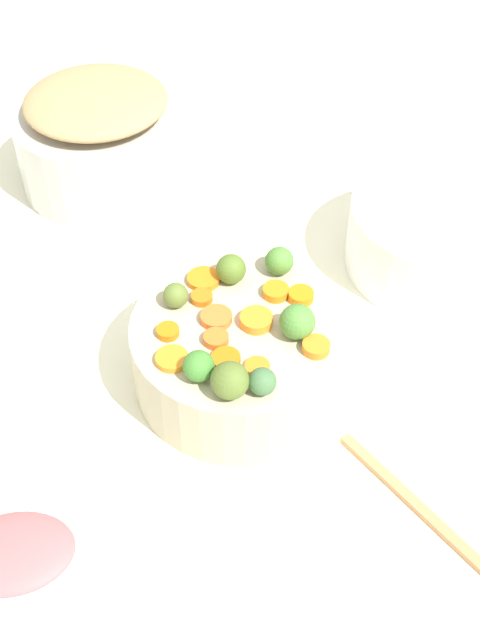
% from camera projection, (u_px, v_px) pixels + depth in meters
% --- Properties ---
extents(tabletop, '(2.40, 2.40, 0.02)m').
position_uv_depth(tabletop, '(256.00, 393.00, 1.00)').
color(tabletop, white).
rests_on(tabletop, ground).
extents(serving_bowl_carrots, '(0.26, 0.26, 0.10)m').
position_uv_depth(serving_bowl_carrots, '(240.00, 354.00, 0.97)').
color(serving_bowl_carrots, '#BFB194').
rests_on(serving_bowl_carrots, tabletop).
extents(metal_pot, '(0.26, 0.26, 0.12)m').
position_uv_depth(metal_pot, '(102.00, 148.00, 1.25)').
color(metal_pot, '#BBBAB6').
rests_on(metal_pot, tabletop).
extents(stuffing_mound, '(0.21, 0.21, 0.04)m').
position_uv_depth(stuffing_mound, '(95.00, 101.00, 1.19)').
color(stuffing_mound, tan).
rests_on(stuffing_mound, metal_pot).
extents(carrot_slice_0, '(0.04, 0.04, 0.01)m').
position_uv_depth(carrot_slice_0, '(168.00, 332.00, 0.92)').
color(carrot_slice_0, orange).
rests_on(carrot_slice_0, serving_bowl_carrots).
extents(carrot_slice_1, '(0.04, 0.04, 0.01)m').
position_uv_depth(carrot_slice_1, '(272.00, 291.00, 0.96)').
color(carrot_slice_1, orange).
rests_on(carrot_slice_1, serving_bowl_carrots).
extents(carrot_slice_2, '(0.03, 0.03, 0.01)m').
position_uv_depth(carrot_slice_2, '(202.00, 298.00, 0.96)').
color(carrot_slice_2, orange).
rests_on(carrot_slice_2, serving_bowl_carrots).
extents(carrot_slice_3, '(0.05, 0.05, 0.01)m').
position_uv_depth(carrot_slice_3, '(203.00, 279.00, 0.98)').
color(carrot_slice_3, orange).
rests_on(carrot_slice_3, serving_bowl_carrots).
extents(carrot_slice_4, '(0.04, 0.04, 0.01)m').
position_uv_depth(carrot_slice_4, '(315.00, 349.00, 0.90)').
color(carrot_slice_4, orange).
rests_on(carrot_slice_4, serving_bowl_carrots).
extents(carrot_slice_5, '(0.04, 0.04, 0.01)m').
position_uv_depth(carrot_slice_5, '(301.00, 296.00, 0.96)').
color(carrot_slice_5, orange).
rests_on(carrot_slice_5, serving_bowl_carrots).
extents(carrot_slice_6, '(0.05, 0.05, 0.01)m').
position_uv_depth(carrot_slice_6, '(256.00, 320.00, 0.93)').
color(carrot_slice_6, orange).
rests_on(carrot_slice_6, serving_bowl_carrots).
extents(carrot_slice_7, '(0.05, 0.05, 0.01)m').
position_uv_depth(carrot_slice_7, '(172.00, 359.00, 0.89)').
color(carrot_slice_7, orange).
rests_on(carrot_slice_7, serving_bowl_carrots).
extents(carrot_slice_8, '(0.04, 0.04, 0.01)m').
position_uv_depth(carrot_slice_8, '(216.00, 339.00, 0.91)').
color(carrot_slice_8, orange).
rests_on(carrot_slice_8, serving_bowl_carrots).
extents(carrot_slice_9, '(0.04, 0.04, 0.01)m').
position_uv_depth(carrot_slice_9, '(226.00, 359.00, 0.89)').
color(carrot_slice_9, orange).
rests_on(carrot_slice_9, serving_bowl_carrots).
extents(carrot_slice_10, '(0.05, 0.05, 0.01)m').
position_uv_depth(carrot_slice_10, '(216.00, 318.00, 0.93)').
color(carrot_slice_10, orange).
rests_on(carrot_slice_10, serving_bowl_carrots).
extents(carrot_slice_11, '(0.04, 0.04, 0.01)m').
position_uv_depth(carrot_slice_11, '(257.00, 367.00, 0.88)').
color(carrot_slice_11, orange).
rests_on(carrot_slice_11, serving_bowl_carrots).
extents(brussels_sprout_0, '(0.04, 0.04, 0.04)m').
position_uv_depth(brussels_sprout_0, '(199.00, 366.00, 0.86)').
color(brussels_sprout_0, '#428531').
rests_on(brussels_sprout_0, serving_bowl_carrots).
extents(brussels_sprout_1, '(0.04, 0.04, 0.04)m').
position_uv_depth(brussels_sprout_1, '(297.00, 322.00, 0.91)').
color(brussels_sprout_1, '#4F8838').
rests_on(brussels_sprout_1, serving_bowl_carrots).
extents(brussels_sprout_2, '(0.03, 0.03, 0.03)m').
position_uv_depth(brussels_sprout_2, '(262.00, 381.00, 0.85)').
color(brussels_sprout_2, '#436D41').
rests_on(brussels_sprout_2, serving_bowl_carrots).
extents(brussels_sprout_3, '(0.04, 0.04, 0.04)m').
position_uv_depth(brussels_sprout_3, '(231.00, 269.00, 0.97)').
color(brussels_sprout_3, '#56752A').
rests_on(brussels_sprout_3, serving_bowl_carrots).
extents(brussels_sprout_4, '(0.04, 0.04, 0.04)m').
position_uv_depth(brussels_sprout_4, '(233.00, 381.00, 0.85)').
color(brussels_sprout_4, '#576D2C').
rests_on(brussels_sprout_4, serving_bowl_carrots).
extents(brussels_sprout_5, '(0.03, 0.03, 0.03)m').
position_uv_depth(brussels_sprout_5, '(176.00, 295.00, 0.94)').
color(brussels_sprout_5, olive).
rests_on(brussels_sprout_5, serving_bowl_carrots).
extents(brussels_sprout_6, '(0.04, 0.04, 0.04)m').
position_uv_depth(brussels_sprout_6, '(279.00, 261.00, 0.98)').
color(brussels_sprout_6, '#508735').
rests_on(brussels_sprout_6, serving_bowl_carrots).
extents(casserole_dish, '(0.26, 0.26, 0.10)m').
position_uv_depth(casserole_dish, '(442.00, 236.00, 1.11)').
color(casserole_dish, white).
rests_on(casserole_dish, tabletop).
extents(ham_plate, '(0.24, 0.24, 0.01)m').
position_uv_depth(ham_plate, '(24.00, 570.00, 0.82)').
color(ham_plate, white).
rests_on(ham_plate, tabletop).
extents(ham_slice_main, '(0.16, 0.14, 0.02)m').
position_uv_depth(ham_slice_main, '(12.00, 553.00, 0.81)').
color(ham_slice_main, '#C66065').
rests_on(ham_slice_main, ham_plate).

